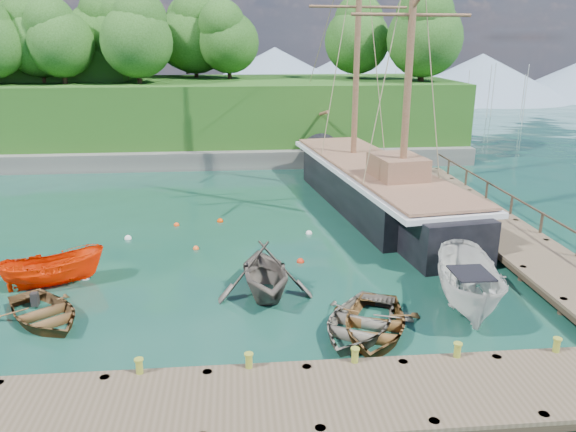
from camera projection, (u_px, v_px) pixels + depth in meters
name	position (u px, v px, depth m)	size (l,w,h in m)	color
ground	(273.00, 303.00, 20.79)	(160.00, 160.00, 0.00)	#123D2A
dock_near	(365.00, 397.00, 14.67)	(20.00, 3.20, 1.10)	brown
dock_east	(491.00, 224.00, 28.31)	(3.20, 24.00, 1.10)	brown
bollard_0	(142.00, 392.00, 15.60)	(0.26, 0.26, 0.45)	olive
bollard_1	(250.00, 386.00, 15.86)	(0.26, 0.26, 0.45)	olive
bollard_2	(354.00, 380.00, 16.13)	(0.26, 0.26, 0.45)	olive
bollard_3	(455.00, 375.00, 16.39)	(0.26, 0.26, 0.45)	olive
bollard_4	(553.00, 369.00, 16.65)	(0.26, 0.26, 0.45)	olive
rowboat_0	(45.00, 321.00, 19.50)	(2.83, 3.96, 0.82)	brown
rowboat_1	(265.00, 295.00, 21.50)	(3.64, 4.22, 2.22)	#60584F
rowboat_2	(374.00, 333.00, 18.71)	(3.06, 4.29, 0.89)	brown
rowboat_3	(358.00, 331.00, 18.83)	(3.11, 4.36, 0.90)	#605A4E
motorboat_orange	(56.00, 285.00, 22.34)	(1.48, 3.93, 1.52)	#F53201
cabin_boat_white	(467.00, 309.00, 20.33)	(2.08, 5.54, 2.14)	silver
schooner	(374.00, 189.00, 32.34)	(7.22, 26.18, 18.99)	black
mooring_buoy_0	(85.00, 279.00, 22.89)	(0.36, 0.36, 0.36)	silver
mooring_buoy_1	(196.00, 249.00, 26.12)	(0.28, 0.28, 0.28)	#F65D21
mooring_buoy_2	(300.00, 262.00, 24.59)	(0.33, 0.33, 0.33)	red
mooring_buoy_3	(309.00, 234.00, 28.14)	(0.33, 0.33, 0.33)	silver
mooring_buoy_4	(177.00, 226.00, 29.38)	(0.29, 0.29, 0.29)	#F6460F
mooring_buoy_5	(220.00, 222.00, 29.99)	(0.33, 0.33, 0.33)	#EC3D00
mooring_buoy_6	(128.00, 239.00, 27.42)	(0.35, 0.35, 0.35)	white
headland	(97.00, 85.00, 47.73)	(51.00, 19.31, 12.90)	#474744
distant_ridge	(270.00, 72.00, 86.25)	(117.00, 40.00, 10.00)	#728CA5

